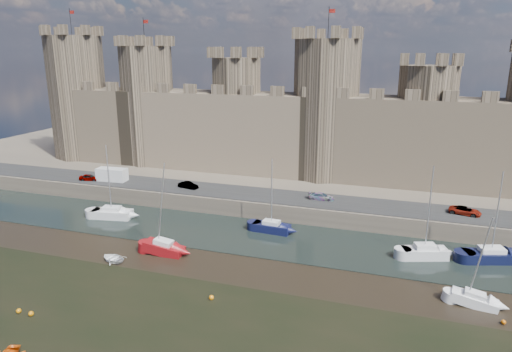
# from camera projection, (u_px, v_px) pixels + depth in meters

# --- Properties ---
(ground) EXTENTS (160.00, 160.00, 0.00)m
(ground) POSITION_uv_depth(u_px,v_px,m) (193.00, 350.00, 37.34)
(ground) COLOR black
(ground) RESTS_ON ground
(water_channel) EXTENTS (160.00, 12.00, 0.08)m
(water_channel) POSITION_uv_depth(u_px,v_px,m) (274.00, 239.00, 59.32)
(water_channel) COLOR black
(water_channel) RESTS_ON ground
(quay) EXTENTS (160.00, 60.00, 2.50)m
(quay) POSITION_uv_depth(u_px,v_px,m) (323.00, 166.00, 91.98)
(quay) COLOR #4C443A
(quay) RESTS_ON ground
(road) EXTENTS (160.00, 7.00, 0.10)m
(road) POSITION_uv_depth(u_px,v_px,m) (292.00, 198.00, 67.81)
(road) COLOR black
(road) RESTS_ON quay
(castle) EXTENTS (108.50, 11.00, 29.00)m
(castle) POSITION_uv_depth(u_px,v_px,m) (309.00, 123.00, 78.41)
(castle) COLOR #42382B
(castle) RESTS_ON quay
(car_0) EXTENTS (3.48, 2.05, 1.11)m
(car_0) POSITION_uv_depth(u_px,v_px,m) (89.00, 178.00, 76.76)
(car_0) COLOR gray
(car_0) RESTS_ON quay
(car_1) EXTENTS (3.54, 1.85, 1.11)m
(car_1) POSITION_uv_depth(u_px,v_px,m) (188.00, 185.00, 72.31)
(car_1) COLOR gray
(car_1) RESTS_ON quay
(car_2) EXTENTS (3.75, 1.64, 1.07)m
(car_2) POSITION_uv_depth(u_px,v_px,m) (321.00, 197.00, 66.82)
(car_2) COLOR gray
(car_2) RESTS_ON quay
(car_3) EXTENTS (4.37, 2.78, 1.12)m
(car_3) POSITION_uv_depth(u_px,v_px,m) (465.00, 211.00, 60.78)
(car_3) COLOR gray
(car_3) RESTS_ON quay
(van) EXTENTS (5.17, 2.38, 2.20)m
(van) POSITION_uv_depth(u_px,v_px,m) (112.00, 175.00, 76.36)
(van) COLOR silver
(van) RESTS_ON quay
(sailboat_0) EXTENTS (6.11, 3.22, 10.86)m
(sailboat_0) POSITION_uv_depth(u_px,v_px,m) (112.00, 213.00, 66.47)
(sailboat_0) COLOR silver
(sailboat_0) RESTS_ON ground
(sailboat_1) EXTENTS (5.17, 2.30, 10.12)m
(sailboat_1) POSITION_uv_depth(u_px,v_px,m) (271.00, 227.00, 61.37)
(sailboat_1) COLOR #0E1133
(sailboat_1) RESTS_ON ground
(sailboat_2) EXTENTS (5.55, 3.58, 11.18)m
(sailboat_2) POSITION_uv_depth(u_px,v_px,m) (425.00, 252.00, 53.56)
(sailboat_2) COLOR silver
(sailboat_2) RESTS_ON ground
(sailboat_3) EXTENTS (6.58, 4.15, 10.77)m
(sailboat_3) POSITION_uv_depth(u_px,v_px,m) (491.00, 255.00, 52.80)
(sailboat_3) COLOR black
(sailboat_3) RESTS_ON ground
(sailboat_4) EXTENTS (4.92, 1.99, 11.41)m
(sailboat_4) POSITION_uv_depth(u_px,v_px,m) (164.00, 248.00, 54.83)
(sailboat_4) COLOR maroon
(sailboat_4) RESTS_ON ground
(sailboat_5) EXTENTS (4.39, 2.15, 9.12)m
(sailboat_5) POSITION_uv_depth(u_px,v_px,m) (474.00, 299.00, 43.73)
(sailboat_5) COLOR white
(sailboat_5) RESTS_ON ground
(dinghy_6) EXTENTS (3.92, 3.39, 0.68)m
(dinghy_6) POSITION_uv_depth(u_px,v_px,m) (113.00, 258.00, 53.07)
(dinghy_6) COLOR white
(dinghy_6) RESTS_ON ground
(buoy_0) EXTENTS (0.48, 0.48, 0.48)m
(buoy_0) POSITION_uv_depth(u_px,v_px,m) (19.00, 311.00, 42.54)
(buoy_0) COLOR #B86B08
(buoy_0) RESTS_ON ground
(buoy_1) EXTENTS (0.50, 0.50, 0.50)m
(buoy_1) POSITION_uv_depth(u_px,v_px,m) (211.00, 298.00, 44.81)
(buoy_1) COLOR orange
(buoy_1) RESTS_ON ground
(buoy_3) EXTENTS (0.43, 0.43, 0.43)m
(buoy_3) POSITION_uv_depth(u_px,v_px,m) (503.00, 322.00, 40.83)
(buoy_3) COLOR #BC5508
(buoy_3) RESTS_ON ground
(buoy_4) EXTENTS (0.49, 0.49, 0.49)m
(buoy_4) POSITION_uv_depth(u_px,v_px,m) (31.00, 314.00, 42.08)
(buoy_4) COLOR #BD6C08
(buoy_4) RESTS_ON ground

